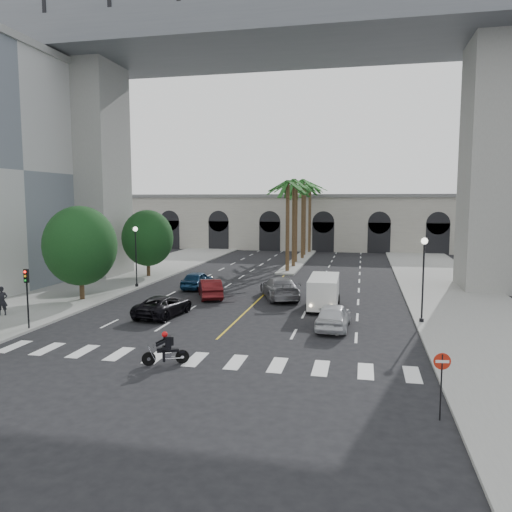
{
  "coord_description": "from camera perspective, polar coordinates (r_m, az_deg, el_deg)",
  "views": [
    {
      "loc": [
        7.74,
        -23.62,
        7.62
      ],
      "look_at": [
        1.36,
        6.0,
        4.22
      ],
      "focal_mm": 35.0,
      "sensor_mm": 36.0,
      "label": 1
    }
  ],
  "objects": [
    {
      "name": "palm_f",
      "position": [
        72.04,
        6.19,
        7.84
      ],
      "size": [
        3.2,
        3.2,
        10.7
      ],
      "color": "#47331E",
      "rests_on": "ground"
    },
    {
      "name": "palm_a",
      "position": [
        52.22,
        3.66,
        8.02
      ],
      "size": [
        3.2,
        3.2,
        10.3
      ],
      "color": "#47331E",
      "rests_on": "ground"
    },
    {
      "name": "bridge",
      "position": [
        47.1,
        6.97,
        19.73
      ],
      "size": [
        75.0,
        13.0,
        26.0
      ],
      "color": "gray",
      "rests_on": "ground"
    },
    {
      "name": "ground",
      "position": [
        26.0,
        -5.83,
        -10.67
      ],
      "size": [
        140.0,
        140.0,
        0.0
      ],
      "primitive_type": "plane",
      "color": "black",
      "rests_on": "ground"
    },
    {
      "name": "sidewalk_right",
      "position": [
        40.02,
        22.45,
        -4.95
      ],
      "size": [
        8.0,
        100.0,
        0.15
      ],
      "primitive_type": "cube",
      "color": "gray",
      "rests_on": "ground"
    },
    {
      "name": "street_tree_mid",
      "position": [
        39.65,
        -19.45,
        1.11
      ],
      "size": [
        5.44,
        5.44,
        7.21
      ],
      "color": "#382616",
      "rests_on": "ground"
    },
    {
      "name": "pier_building",
      "position": [
        79.07,
        6.53,
        3.94
      ],
      "size": [
        71.0,
        10.5,
        8.5
      ],
      "color": "#B6B2A4",
      "rests_on": "ground"
    },
    {
      "name": "do_not_enter_sign",
      "position": [
        18.73,
        20.46,
        -12.28
      ],
      "size": [
        0.59,
        0.1,
        2.41
      ],
      "rotation": [
        0.0,
        0.0,
        0.13
      ],
      "color": "black",
      "rests_on": "ground"
    },
    {
      "name": "lamp_post_right",
      "position": [
        32.14,
        18.58,
        -1.79
      ],
      "size": [
        0.4,
        0.4,
        5.35
      ],
      "color": "black",
      "rests_on": "ground"
    },
    {
      "name": "car_c",
      "position": [
        33.61,
        -10.54,
        -5.61
      ],
      "size": [
        2.88,
        5.18,
        1.37
      ],
      "primitive_type": "imported",
      "rotation": [
        0.0,
        0.0,
        3.02
      ],
      "color": "black",
      "rests_on": "ground"
    },
    {
      "name": "lamp_post_left_far",
      "position": [
        44.22,
        -13.57,
        0.52
      ],
      "size": [
        0.4,
        0.4,
        5.35
      ],
      "color": "black",
      "rests_on": "ground"
    },
    {
      "name": "car_d",
      "position": [
        38.84,
        2.72,
        -3.64
      ],
      "size": [
        4.25,
        6.29,
        1.69
      ],
      "primitive_type": "imported",
      "rotation": [
        0.0,
        0.0,
        3.5
      ],
      "color": "slate",
      "rests_on": "ground"
    },
    {
      "name": "median",
      "position": [
        62.56,
        4.95,
        -0.52
      ],
      "size": [
        2.0,
        24.0,
        0.2
      ],
      "primitive_type": "cube",
      "color": "gray",
      "rests_on": "ground"
    },
    {
      "name": "motorcycle_rider",
      "position": [
        23.93,
        -10.15,
        -10.47
      ],
      "size": [
        2.03,
        1.0,
        1.57
      ],
      "rotation": [
        0.0,
        0.0,
        0.43
      ],
      "color": "black",
      "rests_on": "ground"
    },
    {
      "name": "cargo_van",
      "position": [
        35.49,
        7.75,
        -3.98
      ],
      "size": [
        2.22,
        5.33,
        2.26
      ],
      "rotation": [
        0.0,
        0.0,
        0.02
      ],
      "color": "silver",
      "rests_on": "ground"
    },
    {
      "name": "palm_e",
      "position": [
        68.09,
        5.58,
        7.7
      ],
      "size": [
        3.2,
        3.2,
        10.4
      ],
      "color": "#47331E",
      "rests_on": "ground"
    },
    {
      "name": "sidewalk_left",
      "position": [
        45.45,
        -18.11,
        -3.47
      ],
      "size": [
        8.0,
        100.0,
        0.15
      ],
      "primitive_type": "cube",
      "color": "gray",
      "rests_on": "ground"
    },
    {
      "name": "car_a",
      "position": [
        30.14,
        8.84,
        -6.79
      ],
      "size": [
        2.09,
        4.67,
        1.56
      ],
      "primitive_type": "imported",
      "rotation": [
        0.0,
        0.0,
        3.09
      ],
      "color": "silver",
      "rests_on": "ground"
    },
    {
      "name": "palm_d",
      "position": [
        64.11,
        5.4,
        8.19
      ],
      "size": [
        3.2,
        3.2,
        10.9
      ],
      "color": "#47331E",
      "rests_on": "ground"
    },
    {
      "name": "palm_c",
      "position": [
        60.16,
        4.6,
        7.62
      ],
      "size": [
        3.2,
        3.2,
        10.1
      ],
      "color": "#47331E",
      "rests_on": "ground"
    },
    {
      "name": "car_b",
      "position": [
        39.21,
        -5.26,
        -3.7
      ],
      "size": [
        3.23,
        4.83,
        1.51
      ],
      "primitive_type": "imported",
      "rotation": [
        0.0,
        0.0,
        3.54
      ],
      "color": "#511012",
      "rests_on": "ground"
    },
    {
      "name": "traffic_signal_far",
      "position": [
        31.93,
        -24.71,
        -3.39
      ],
      "size": [
        0.25,
        0.18,
        3.65
      ],
      "color": "black",
      "rests_on": "ground"
    },
    {
      "name": "pedestrian_a",
      "position": [
        36.52,
        -27.03,
        -4.6
      ],
      "size": [
        0.82,
        0.72,
        1.88
      ],
      "primitive_type": "imported",
      "rotation": [
        0.0,
        0.0,
        0.48
      ],
      "color": "black",
      "rests_on": "sidewalk_left"
    },
    {
      "name": "palm_b",
      "position": [
        56.17,
        4.37,
        8.18
      ],
      "size": [
        3.2,
        3.2,
        10.6
      ],
      "color": "#47331E",
      "rests_on": "ground"
    },
    {
      "name": "car_e",
      "position": [
        43.44,
        -6.74,
        -2.73
      ],
      "size": [
        1.84,
        4.46,
        1.51
      ],
      "primitive_type": "imported",
      "rotation": [
        0.0,
        0.0,
        3.13
      ],
      "color": "#102E4F",
      "rests_on": "ground"
    },
    {
      "name": "street_tree_far",
      "position": [
        50.25,
        -12.27,
        2.02
      ],
      "size": [
        5.04,
        5.04,
        6.68
      ],
      "color": "#382616",
      "rests_on": "ground"
    }
  ]
}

